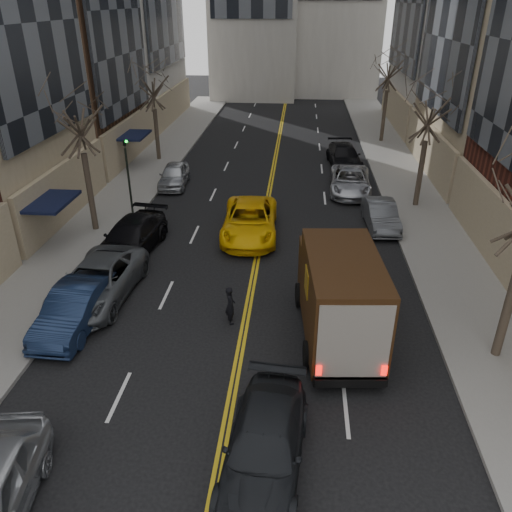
{
  "coord_description": "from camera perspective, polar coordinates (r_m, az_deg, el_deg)",
  "views": [
    {
      "loc": [
        1.77,
        -3.35,
        11.02
      ],
      "look_at": [
        0.3,
        13.61,
        2.2
      ],
      "focal_mm": 35.0,
      "sensor_mm": 36.0,
      "label": 1
    }
  ],
  "objects": [
    {
      "name": "pedestrian",
      "position": [
        18.82,
        -2.95,
        -5.63
      ],
      "size": [
        0.56,
        0.66,
        1.55
      ],
      "primitive_type": "imported",
      "rotation": [
        0.0,
        0.0,
        1.95
      ],
      "color": "black",
      "rests_on": "ground"
    },
    {
      "name": "ups_truck",
      "position": [
        17.77,
        9.43,
        -4.46
      ],
      "size": [
        3.01,
        6.53,
        3.48
      ],
      "rotation": [
        0.0,
        0.0,
        0.08
      ],
      "color": "black",
      "rests_on": "ground"
    },
    {
      "name": "observer_sedan",
      "position": [
        13.81,
        1.01,
        -20.84
      ],
      "size": [
        2.46,
        5.15,
        1.45
      ],
      "rotation": [
        0.0,
        0.0,
        -0.09
      ],
      "color": "black",
      "rests_on": "ground"
    },
    {
      "name": "parked_rt_c",
      "position": [
        37.66,
        10.03,
        11.18
      ],
      "size": [
        2.59,
        5.47,
        1.54
      ],
      "primitive_type": "imported",
      "rotation": [
        0.0,
        0.0,
        0.08
      ],
      "color": "black",
      "rests_on": "ground"
    },
    {
      "name": "tree_lf_mid",
      "position": [
        26.01,
        -19.91,
        16.06
      ],
      "size": [
        3.2,
        3.2,
        8.91
      ],
      "color": "#382D23",
      "rests_on": "sidewalk_left"
    },
    {
      "name": "parked_lf_d",
      "position": [
        24.73,
        -14.1,
        2.06
      ],
      "size": [
        2.84,
        5.64,
        1.57
      ],
      "primitive_type": "imported",
      "rotation": [
        0.0,
        0.0,
        -0.12
      ],
      "color": "black",
      "rests_on": "ground"
    },
    {
      "name": "tree_lf_far",
      "position": [
        38.18,
        -11.83,
        19.34
      ],
      "size": [
        3.2,
        3.2,
        8.12
      ],
      "color": "#382D23",
      "rests_on": "sidewalk_left"
    },
    {
      "name": "parked_lf_e",
      "position": [
        33.49,
        -9.35,
        9.11
      ],
      "size": [
        1.96,
        4.32,
        1.44
      ],
      "primitive_type": "imported",
      "rotation": [
        0.0,
        0.0,
        0.06
      ],
      "color": "#B7BABF",
      "rests_on": "ground"
    },
    {
      "name": "traffic_signal",
      "position": [
        28.17,
        -14.47,
        9.6
      ],
      "size": [
        0.29,
        0.26,
        4.7
      ],
      "color": "black",
      "rests_on": "sidewalk_left"
    },
    {
      "name": "parked_lf_c",
      "position": [
        21.27,
        -17.63,
        -2.76
      ],
      "size": [
        2.95,
        5.85,
        1.59
      ],
      "primitive_type": "imported",
      "rotation": [
        0.0,
        0.0,
        -0.06
      ],
      "color": "#4E5256",
      "rests_on": "ground"
    },
    {
      "name": "tree_rt_mid",
      "position": [
        29.61,
        19.45,
        16.49
      ],
      "size": [
        3.2,
        3.2,
        8.32
      ],
      "color": "#382D23",
      "rests_on": "sidewalk_right"
    },
    {
      "name": "parked_lf_b",
      "position": [
        19.81,
        -20.02,
        -5.64
      ],
      "size": [
        1.76,
        4.73,
        1.54
      ],
      "primitive_type": "imported",
      "rotation": [
        0.0,
        0.0,
        -0.03
      ],
      "color": "#121F3B",
      "rests_on": "ground"
    },
    {
      "name": "sidewalk_right",
      "position": [
        33.06,
        17.41,
        6.78
      ],
      "size": [
        4.0,
        66.0,
        0.15
      ],
      "primitive_type": "cube",
      "color": "slate",
      "rests_on": "ground"
    },
    {
      "name": "sidewalk_left",
      "position": [
        34.01,
        -13.92,
        7.8
      ],
      "size": [
        4.0,
        66.0,
        0.15
      ],
      "primitive_type": "cube",
      "color": "slate",
      "rests_on": "ground"
    },
    {
      "name": "taxi",
      "position": [
        25.76,
        -0.71,
        4.07
      ],
      "size": [
        2.99,
        6.03,
        1.65
      ],
      "primitive_type": "imported",
      "rotation": [
        0.0,
        0.0,
        0.04
      ],
      "color": "yellow",
      "rests_on": "ground"
    },
    {
      "name": "parked_rt_a",
      "position": [
        27.6,
        14.08,
        4.58
      ],
      "size": [
        1.7,
        4.32,
        1.4
      ],
      "primitive_type": "imported",
      "rotation": [
        0.0,
        0.0,
        0.05
      ],
      "color": "#4C4F54",
      "rests_on": "ground"
    },
    {
      "name": "parked_rt_b",
      "position": [
        32.48,
        10.7,
        8.47
      ],
      "size": [
        2.77,
        5.51,
        1.49
      ],
      "primitive_type": "imported",
      "rotation": [
        0.0,
        0.0,
        -0.06
      ],
      "color": "#B1B3B9",
      "rests_on": "ground"
    },
    {
      "name": "tree_rt_far",
      "position": [
        44.13,
        15.12,
        20.96
      ],
      "size": [
        3.2,
        3.2,
        9.11
      ],
      "color": "#382D23",
      "rests_on": "sidewalk_right"
    }
  ]
}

